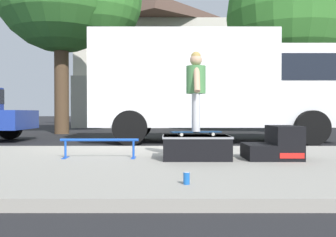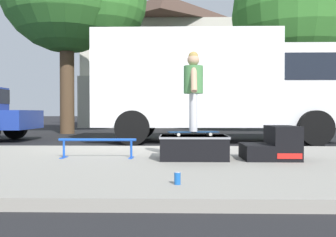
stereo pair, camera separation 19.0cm
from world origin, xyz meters
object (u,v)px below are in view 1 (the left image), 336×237
(skater_kid, at_px, (195,85))
(soda_can, at_px, (186,178))
(kicker_ramp, at_px, (275,145))
(grind_rail, at_px, (99,144))
(street_tree_neighbour, at_px, (296,20))
(skateboard, at_px, (195,132))
(skate_box, at_px, (195,146))
(box_truck, at_px, (215,83))

(skater_kid, distance_m, soda_can, 2.33)
(skater_kid, bearing_deg, kicker_ramp, 2.39)
(kicker_ramp, bearing_deg, grind_rail, 178.09)
(kicker_ramp, xyz_separation_m, soda_can, (-1.51, -2.09, -0.15))
(grind_rail, relative_size, skater_kid, 1.01)
(grind_rail, xyz_separation_m, soda_can, (1.28, -2.19, -0.17))
(grind_rail, xyz_separation_m, skater_kid, (1.53, -0.15, 0.94))
(skater_kid, bearing_deg, street_tree_neighbour, 63.35)
(skateboard, bearing_deg, soda_can, -96.86)
(kicker_ramp, xyz_separation_m, street_tree_neighbour, (3.55, 9.54, 4.29))
(skate_box, distance_m, grind_rail, 1.54)
(kicker_ramp, xyz_separation_m, grind_rail, (-2.79, 0.09, 0.01))
(soda_can, xyz_separation_m, street_tree_neighbour, (5.06, 11.63, 4.44))
(skater_kid, xyz_separation_m, street_tree_neighbour, (4.81, 9.59, 3.34))
(skateboard, xyz_separation_m, soda_can, (-0.25, -2.04, -0.36))
(box_truck, bearing_deg, skate_box, -100.80)
(street_tree_neighbour, bearing_deg, skate_box, -116.73)
(skate_box, height_order, skater_kid, skater_kid)
(skater_kid, bearing_deg, skate_box, 81.15)
(skate_box, distance_m, skateboard, 0.23)
(kicker_ramp, distance_m, skateboard, 1.28)
(skateboard, bearing_deg, skate_box, 81.15)
(skater_kid, xyz_separation_m, soda_can, (-0.25, -2.04, -1.10))
(skater_kid, distance_m, street_tree_neighbour, 11.24)
(grind_rail, relative_size, box_truck, 0.18)
(grind_rail, height_order, skater_kid, skater_kid)
(kicker_ramp, relative_size, grind_rail, 0.66)
(grind_rail, relative_size, street_tree_neighbour, 0.17)
(box_truck, bearing_deg, soda_can, -99.66)
(grind_rail, height_order, soda_can, grind_rail)
(skateboard, height_order, box_truck, box_truck)
(skateboard, xyz_separation_m, street_tree_neighbour, (4.81, 9.59, 4.08))
(street_tree_neighbour, bearing_deg, grind_rail, -123.88)
(skate_box, relative_size, box_truck, 0.15)
(skate_box, height_order, grind_rail, skate_box)
(box_truck, relative_size, street_tree_neighbour, 0.94)
(kicker_ramp, xyz_separation_m, box_truck, (-0.31, 4.96, 1.36))
(skater_kid, xyz_separation_m, box_truck, (0.95, 5.01, 0.42))
(skater_kid, height_order, street_tree_neighbour, street_tree_neighbour)
(soda_can, bearing_deg, skateboard, 83.14)
(grind_rail, bearing_deg, skater_kid, -5.45)
(soda_can, relative_size, street_tree_neighbour, 0.02)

